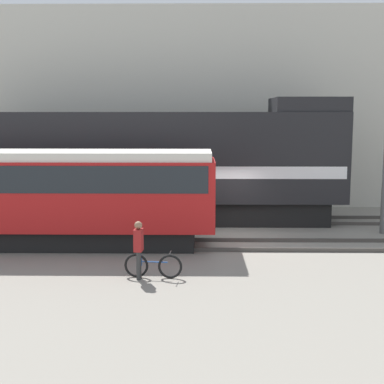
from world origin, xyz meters
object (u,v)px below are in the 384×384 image
at_px(streetcar, 48,192).
at_px(bicycle, 153,266).
at_px(freight_locomotive, 153,165).
at_px(person, 139,244).

bearing_deg(streetcar, bicycle, -42.80).
height_order(streetcar, bicycle, streetcar).
height_order(freight_locomotive, streetcar, freight_locomotive).
bearing_deg(bicycle, streetcar, 137.20).
bearing_deg(bicycle, freight_locomotive, 94.91).
height_order(streetcar, person, streetcar).
bearing_deg(freight_locomotive, bicycle, -85.09).
distance_m(streetcar, bicycle, 5.66).
relative_size(freight_locomotive, bicycle, 9.87).
bearing_deg(freight_locomotive, person, -87.87).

